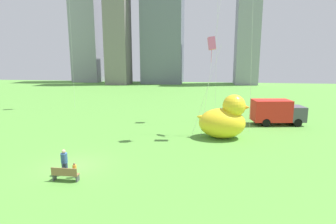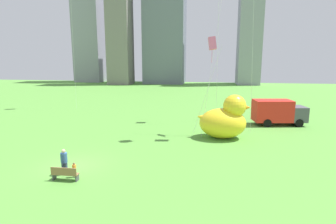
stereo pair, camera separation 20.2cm
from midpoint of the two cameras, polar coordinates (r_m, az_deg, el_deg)
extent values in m
plane|color=#57983B|center=(21.17, -19.15, -10.45)|extent=(140.00, 140.00, 0.00)
cube|color=olive|center=(18.90, -20.45, -11.82)|extent=(1.68, 0.45, 0.06)
cube|color=olive|center=(18.64, -20.79, -11.31)|extent=(1.68, 0.06, 0.45)
cube|color=#47474C|center=(19.34, -22.44, -12.15)|extent=(0.08, 0.37, 0.39)
cube|color=#47474C|center=(18.65, -18.29, -12.73)|extent=(0.08, 0.37, 0.39)
cylinder|color=#38476B|center=(19.79, -20.88, -10.78)|extent=(0.19, 0.19, 0.85)
cylinder|color=#38476B|center=(19.69, -20.32, -10.85)|extent=(0.19, 0.19, 0.85)
cylinder|color=#33598C|center=(19.48, -20.75, -8.78)|extent=(0.42, 0.42, 0.64)
sphere|color=#D8AD8C|center=(19.34, -20.84, -7.54)|extent=(0.25, 0.25, 0.25)
cylinder|color=silver|center=(19.20, -18.94, -11.90)|extent=(0.11, 0.11, 0.49)
cylinder|color=silver|center=(19.15, -18.61, -11.95)|extent=(0.11, 0.11, 0.49)
cylinder|color=gold|center=(19.02, -18.86, -10.73)|extent=(0.24, 0.24, 0.37)
sphere|color=brown|center=(18.93, -18.90, -10.02)|extent=(0.14, 0.14, 0.14)
ellipsoid|color=yellow|center=(26.95, 10.75, -2.24)|extent=(4.38, 3.24, 2.86)
sphere|color=yellow|center=(26.69, 13.13, 1.23)|extent=(2.13, 2.13, 2.13)
cone|color=orange|center=(26.82, 15.16, 0.95)|extent=(0.96, 0.96, 0.96)
cone|color=yellow|center=(26.81, 6.72, -1.15)|extent=(1.31, 1.14, 1.37)
cube|color=red|center=(33.70, 20.13, 0.31)|extent=(4.42, 2.90, 2.40)
cube|color=#4C4C56|center=(34.88, 24.49, -0.27)|extent=(1.93, 2.52, 1.68)
cylinder|color=black|center=(34.96, 24.09, -1.62)|extent=(1.25, 2.51, 0.90)
cylinder|color=black|center=(33.64, 18.63, -1.69)|extent=(1.25, 2.51, 0.90)
cube|color=gray|center=(92.85, -16.48, 16.62)|extent=(8.23, 6.87, 34.44)
cube|color=gray|center=(82.86, -10.44, 18.56)|extent=(6.22, 6.67, 37.19)
cube|color=slate|center=(85.28, -1.12, 17.89)|extent=(11.64, 10.36, 35.35)
cube|color=gray|center=(84.82, 16.07, 19.62)|extent=(6.12, 8.32, 41.50)
cylinder|color=silver|center=(27.83, 9.42, 14.74)|extent=(2.32, 2.87, 18.80)
cylinder|color=silver|center=(44.48, -19.22, 12.51)|extent=(0.26, 0.11, 18.24)
cylinder|color=silver|center=(28.66, 16.53, 11.80)|extent=(0.64, 0.94, 16.27)
cylinder|color=silver|center=(27.32, 7.66, 4.35)|extent=(2.64, 0.73, 8.80)
cube|color=pink|center=(25.86, 8.69, 13.71)|extent=(0.82, 0.77, 1.22)
cylinder|color=pink|center=(25.83, 8.64, 11.71)|extent=(0.04, 0.04, 1.60)
cylinder|color=silver|center=(33.51, 9.70, 11.37)|extent=(0.20, 1.85, 15.62)
camera|label=1|loc=(0.10, -90.27, -0.05)|focal=29.83mm
camera|label=2|loc=(0.10, 89.73, 0.05)|focal=29.83mm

